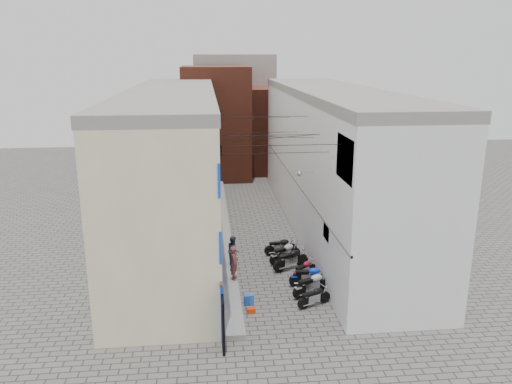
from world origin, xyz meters
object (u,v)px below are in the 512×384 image
object	(u,v)px
person_a	(234,263)
red_crate	(251,310)
motorcycle_d	(305,268)
motorcycle_e	(291,258)
motorcycle_c	(310,275)
motorcycle_f	(285,252)
water_jug_near	(247,300)
motorcycle_a	(314,296)
motorcycle_g	(281,246)
water_jug_far	(251,299)
motorcycle_b	(312,283)
person_b	(233,250)

from	to	relation	value
person_a	red_crate	world-z (taller)	person_a
motorcycle_d	motorcycle_e	distance (m)	1.21
motorcycle_c	motorcycle_e	xyz separation A→B (m)	(-0.58, 2.10, 0.04)
motorcycle_c	motorcycle_f	bearing A→B (deg)	-165.02
water_jug_near	motorcycle_c	bearing A→B (deg)	25.85
red_crate	motorcycle_a	bearing A→B (deg)	6.54
motorcycle_g	water_jug_far	bearing A→B (deg)	-30.38
motorcycle_e	person_a	xyz separation A→B (m)	(-3.08, -1.42, 0.48)
motorcycle_b	red_crate	distance (m)	3.36
motorcycle_f	person_b	world-z (taller)	person_b
motorcycle_a	water_jug_near	bearing A→B (deg)	-120.75
motorcycle_a	motorcycle_c	bearing A→B (deg)	151.05
motorcycle_c	motorcycle_b	bearing A→B (deg)	-2.63
motorcycle_d	person_a	distance (m)	3.67
water_jug_far	motorcycle_g	bearing A→B (deg)	68.38
motorcycle_b	motorcycle_e	bearing A→B (deg)	165.64
motorcycle_f	water_jug_far	bearing A→B (deg)	-57.44
motorcycle_d	person_b	bearing A→B (deg)	-153.47
motorcycle_c	motorcycle_e	bearing A→B (deg)	-162.91
motorcycle_e	person_b	bearing A→B (deg)	-123.89
motorcycle_d	motorcycle_f	bearing A→B (deg)	157.66
person_b	motorcycle_e	bearing A→B (deg)	-98.47
motorcycle_b	motorcycle_g	world-z (taller)	motorcycle_b
water_jug_far	red_crate	size ratio (longest dim) A/B	1.29
water_jug_near	red_crate	distance (m)	0.76
motorcycle_b	motorcycle_f	distance (m)	4.06
motorcycle_b	water_jug_far	bearing A→B (deg)	-103.20
motorcycle_c	motorcycle_e	world-z (taller)	motorcycle_e
motorcycle_a	water_jug_far	xyz separation A→B (m)	(-2.85, 0.47, -0.26)
motorcycle_c	person_b	distance (m)	4.42
motorcycle_a	person_b	size ratio (longest dim) A/B	1.12
motorcycle_b	water_jug_far	size ratio (longest dim) A/B	4.48
motorcycle_a	person_a	bearing A→B (deg)	-150.51
motorcycle_f	motorcycle_g	distance (m)	1.06
motorcycle_c	person_b	world-z (taller)	person_b
motorcycle_e	red_crate	xyz separation A→B (m)	(-2.52, -4.40, -0.51)
motorcycle_d	motorcycle_f	distance (m)	2.16
water_jug_far	motorcycle_d	bearing A→B (deg)	40.00
red_crate	motorcycle_b	bearing A→B (deg)	24.15
person_b	water_jug_far	distance (m)	4.13
motorcycle_e	person_a	size ratio (longest dim) A/B	1.27
motorcycle_c	person_b	xyz separation A→B (m)	(-3.60, 2.52, 0.43)
motorcycle_g	person_a	size ratio (longest dim) A/B	1.12
person_a	water_jug_near	distance (m)	2.44
motorcycle_g	water_jug_near	xyz separation A→B (m)	(-2.40, -5.68, -0.31)
person_b	red_crate	xyz separation A→B (m)	(0.50, -4.82, -0.91)
motorcycle_d	person_a	world-z (taller)	person_a
motorcycle_a	motorcycle_d	world-z (taller)	motorcycle_d
motorcycle_c	motorcycle_g	bearing A→B (deg)	-167.09
motorcycle_g	person_b	world-z (taller)	person_b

